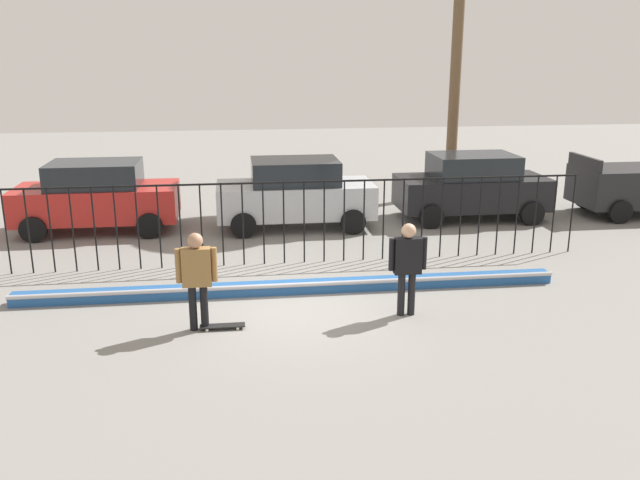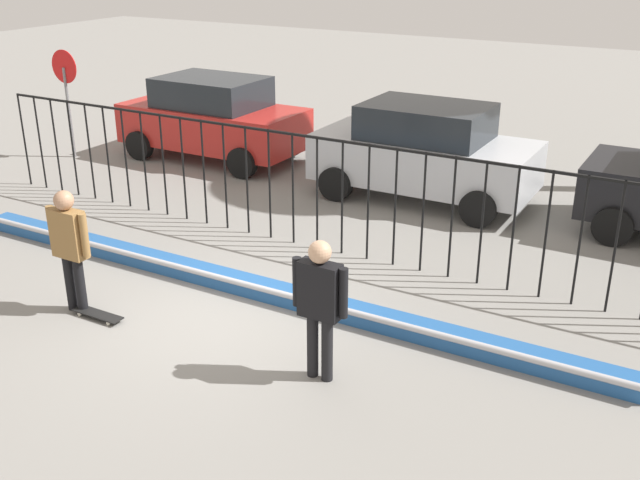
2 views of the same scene
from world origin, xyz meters
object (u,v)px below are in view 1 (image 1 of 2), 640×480
skateboard (222,326)px  parked_car_black (472,186)px  parked_car_red (97,196)px  skateboarder (197,273)px  parked_car_silver (295,193)px  camera_operator (408,261)px

skateboard → parked_car_black: (7.15, 7.20, 0.91)m
parked_car_red → skateboard: bearing=-63.4°
skateboarder → parked_car_silver: parked_car_silver is taller
camera_operator → skateboarder: bearing=57.5°
skateboard → parked_car_silver: bearing=85.3°
skateboard → parked_car_black: size_ratio=0.19×
skateboarder → camera_operator: skateboarder is taller
camera_operator → parked_car_black: parked_car_black is taller
skateboarder → parked_car_red: size_ratio=0.41×
parked_car_black → skateboarder: bearing=-139.1°
skateboarder → parked_car_silver: (2.36, 6.88, -0.09)m
camera_operator → parked_car_silver: 6.84m
skateboard → parked_car_red: size_ratio=0.19×
camera_operator → skateboard: bearing=58.4°
skateboard → parked_car_red: bearing=126.5°
parked_car_silver → parked_car_black: 5.19m
skateboarder → skateboard: bearing=15.2°
parked_car_red → parked_car_black: (10.56, 0.00, 0.00)m
skateboarder → camera_operator: bearing=22.7°
parked_car_black → skateboard: bearing=-137.4°
parked_car_silver → parked_car_red: bearing=173.3°
parked_car_red → parked_car_black: same height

